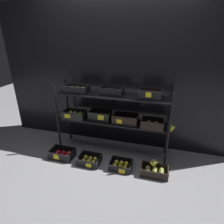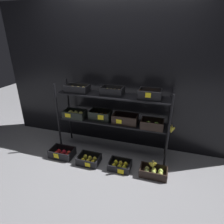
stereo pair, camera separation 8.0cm
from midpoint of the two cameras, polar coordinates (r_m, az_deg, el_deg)
name	(u,v)px [view 2 (the right image)]	position (r m, az deg, el deg)	size (l,w,h in m)	color
ground_plane	(112,151)	(3.18, 0.73, -11.87)	(10.00, 10.00, 0.00)	gray
storefront_wall	(119,78)	(3.04, 2.90, 10.40)	(4.11, 0.12, 2.31)	black
display_rack	(111,109)	(2.81, 0.47, 0.87)	(1.82, 0.39, 1.13)	black
crate_ground_apple_red	(62,153)	(3.13, -14.35, -12.24)	(0.37, 0.26, 0.13)	black
crate_ground_lemon	(89,160)	(2.92, -6.32, -14.47)	(0.33, 0.26, 0.12)	black
crate_ground_center_lemon	(120,165)	(2.81, 3.29, -16.16)	(0.32, 0.26, 0.10)	black
crate_ground_pear	(153,172)	(2.76, 13.53, -17.63)	(0.37, 0.21, 0.12)	black
banana_bunch_loose	(153,165)	(2.68, 13.33, -15.60)	(0.13, 0.04, 0.12)	brown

